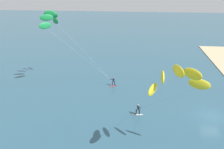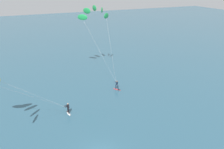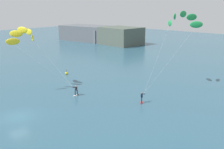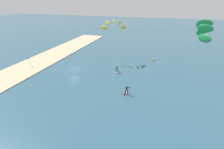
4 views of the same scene
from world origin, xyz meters
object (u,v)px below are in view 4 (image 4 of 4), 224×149
kitesurfer_nearshore (114,26)px  beach_flag (29,60)px  marker_buoy (154,59)px  kitesurfer_mid_water (200,32)px

kitesurfer_nearshore → beach_flag: 22.66m
marker_buoy → kitesurfer_mid_water: bearing=20.5°
kitesurfer_mid_water → beach_flag: (-8.02, -36.96, -9.90)m
marker_buoy → beach_flag: beach_flag is taller
kitesurfer_nearshore → beach_flag: bearing=-59.6°
kitesurfer_nearshore → marker_buoy: kitesurfer_nearshore is taller
kitesurfer_mid_water → beach_flag: size_ratio=6.08×
kitesurfer_nearshore → kitesurfer_mid_water: kitesurfer_mid_water is taller
kitesurfer_mid_water → beach_flag: bearing=-102.2°
marker_buoy → beach_flag: (13.60, -28.88, 1.41)m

